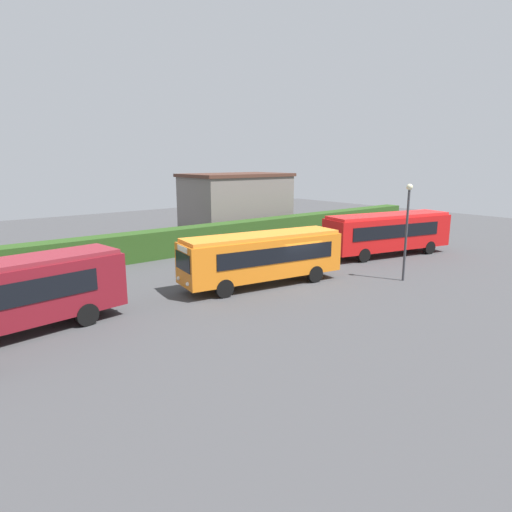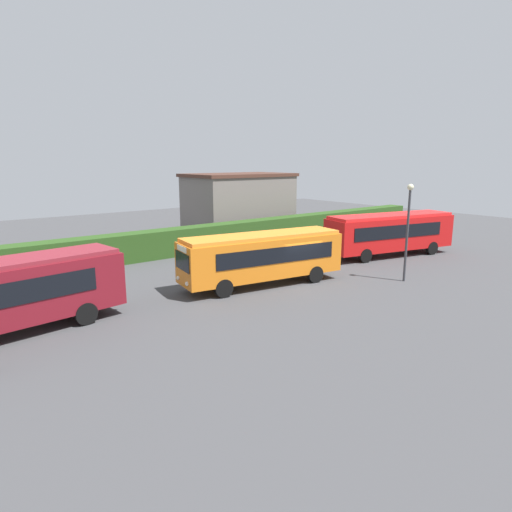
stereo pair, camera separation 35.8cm
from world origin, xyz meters
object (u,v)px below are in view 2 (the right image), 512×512
object	(u,v)px
bus_red	(390,232)
traffic_cone	(103,285)
lamppost	(408,222)
person_right	(341,238)
bus_orange	(262,256)

from	to	relation	value
bus_red	traffic_cone	size ratio (longest dim) A/B	17.64
lamppost	person_right	bearing A→B (deg)	62.92
bus_red	lamppost	world-z (taller)	lamppost
bus_orange	traffic_cone	distance (m)	9.02
person_right	lamppost	xyz separation A→B (m)	(-4.50, -8.80, 2.65)
bus_red	person_right	world-z (taller)	bus_red
person_right	traffic_cone	size ratio (longest dim) A/B	2.91
person_right	lamppost	distance (m)	10.23
bus_orange	bus_red	xyz separation A→B (m)	(12.65, 0.28, 0.08)
bus_orange	bus_red	size ratio (longest dim) A/B	0.93
bus_orange	traffic_cone	bearing A→B (deg)	-23.00
bus_red	bus_orange	bearing A→B (deg)	-165.64
bus_orange	traffic_cone	world-z (taller)	bus_orange
bus_red	traffic_cone	bearing A→B (deg)	-179.38
bus_orange	person_right	distance (m)	12.40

